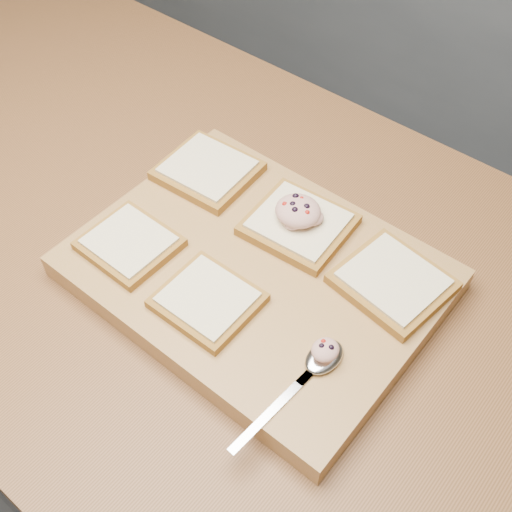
% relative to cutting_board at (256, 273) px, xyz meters
% --- Properties ---
extents(ground, '(4.00, 4.00, 0.00)m').
position_rel_cutting_board_xyz_m(ground, '(0.01, 0.01, -0.92)').
color(ground, '#515459').
rests_on(ground, ground).
extents(island_counter, '(2.00, 0.80, 0.90)m').
position_rel_cutting_board_xyz_m(island_counter, '(0.01, 0.01, -0.46)').
color(island_counter, slate).
rests_on(island_counter, ground).
extents(cutting_board, '(0.45, 0.34, 0.04)m').
position_rel_cutting_board_xyz_m(cutting_board, '(0.00, 0.00, 0.00)').
color(cutting_board, '#A27145').
rests_on(cutting_board, island_counter).
extents(bread_far_left, '(0.14, 0.13, 0.02)m').
position_rel_cutting_board_xyz_m(bread_far_left, '(-0.16, 0.09, 0.03)').
color(bread_far_left, olive).
rests_on(bread_far_left, cutting_board).
extents(bread_far_center, '(0.14, 0.13, 0.02)m').
position_rel_cutting_board_xyz_m(bread_far_center, '(0.00, 0.09, 0.03)').
color(bread_far_center, olive).
rests_on(bread_far_center, cutting_board).
extents(bread_far_right, '(0.14, 0.13, 0.02)m').
position_rel_cutting_board_xyz_m(bread_far_right, '(0.16, 0.08, 0.03)').
color(bread_far_right, olive).
rests_on(bread_far_right, cutting_board).
extents(bread_near_left, '(0.11, 0.11, 0.02)m').
position_rel_cutting_board_xyz_m(bread_near_left, '(-0.15, -0.08, 0.03)').
color(bread_near_left, olive).
rests_on(bread_near_left, cutting_board).
extents(bread_near_center, '(0.12, 0.11, 0.02)m').
position_rel_cutting_board_xyz_m(bread_near_center, '(-0.01, -0.09, 0.03)').
color(bread_near_center, olive).
rests_on(bread_near_center, cutting_board).
extents(tuna_salad_dollop, '(0.06, 0.06, 0.03)m').
position_rel_cutting_board_xyz_m(tuna_salad_dollop, '(0.00, 0.09, 0.05)').
color(tuna_salad_dollop, '#D49788').
rests_on(tuna_salad_dollop, bread_far_center).
extents(spoon, '(0.04, 0.18, 0.01)m').
position_rel_cutting_board_xyz_m(spoon, '(0.15, -0.07, 0.02)').
color(spoon, silver).
rests_on(spoon, cutting_board).
extents(spoon_salad, '(0.03, 0.03, 0.02)m').
position_rel_cutting_board_xyz_m(spoon_salad, '(0.15, -0.06, 0.04)').
color(spoon_salad, '#D49788').
rests_on(spoon_salad, spoon).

